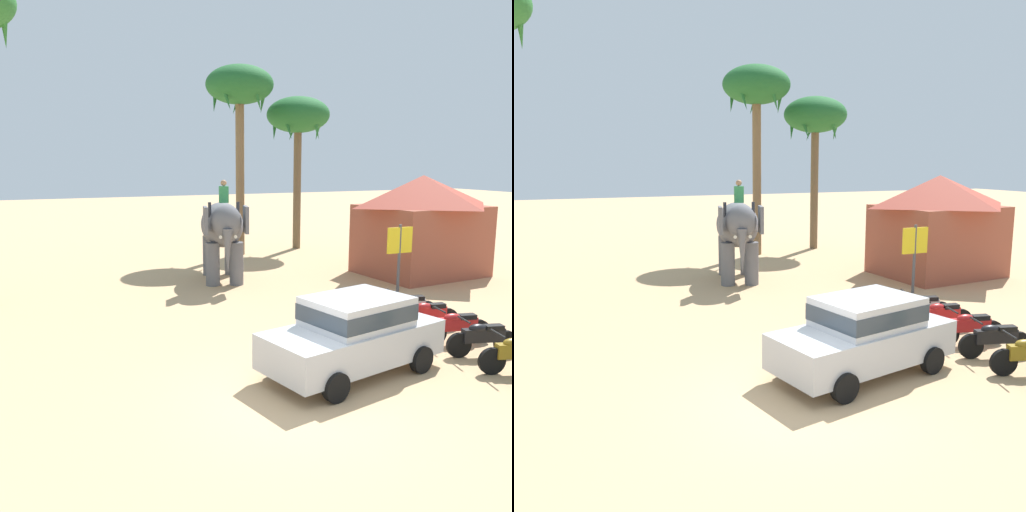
{
  "view_description": "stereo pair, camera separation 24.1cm",
  "coord_description": "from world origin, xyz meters",
  "views": [
    {
      "loc": [
        -4.51,
        -8.52,
        4.59
      ],
      "look_at": [
        1.99,
        6.83,
        1.6
      ],
      "focal_mm": 37.65,
      "sensor_mm": 36.0,
      "label": 1
    },
    {
      "loc": [
        -4.29,
        -8.61,
        4.59
      ],
      "look_at": [
        1.99,
        6.83,
        1.6
      ],
      "focal_mm": 37.65,
      "sensor_mm": 36.0,
      "label": 2
    }
  ],
  "objects": [
    {
      "name": "motorcycle_fourth_in_row",
      "position": [
        5.23,
        1.46,
        0.46
      ],
      "size": [
        1.78,
        0.63,
        0.94
      ],
      "color": "black",
      "rests_on": "ground"
    },
    {
      "name": "palm_tree_behind_elephant",
      "position": [
        4.95,
        15.78,
        7.77
      ],
      "size": [
        3.2,
        3.2,
        8.96
      ],
      "color": "brown",
      "rests_on": "ground"
    },
    {
      "name": "signboard_yellow",
      "position": [
        7.25,
        6.46,
        1.69
      ],
      "size": [
        1.0,
        0.1,
        2.4
      ],
      "color": "#4C4C51",
      "rests_on": "ground"
    },
    {
      "name": "car_sedan_foreground",
      "position": [
        1.77,
        0.88,
        0.93
      ],
      "size": [
        4.37,
        2.53,
        1.7
      ],
      "color": "#B7BABF",
      "rests_on": "ground"
    },
    {
      "name": "motorcycle_mid_row",
      "position": [
        5.15,
        0.54,
        0.46
      ],
      "size": [
        1.76,
        0.68,
        0.94
      ],
      "color": "black",
      "rests_on": "ground"
    },
    {
      "name": "motorcycle_far_in_row",
      "position": [
        5.25,
        2.56,
        0.46
      ],
      "size": [
        1.79,
        0.55,
        0.94
      ],
      "color": "black",
      "rests_on": "ground"
    },
    {
      "name": "palm_tree_near_hut",
      "position": [
        8.36,
        16.39,
        6.64
      ],
      "size": [
        3.2,
        3.2,
        7.75
      ],
      "color": "brown",
      "rests_on": "ground"
    },
    {
      "name": "motorcycle_end_of_row",
      "position": [
        5.27,
        3.47,
        0.46
      ],
      "size": [
        1.75,
        0.73,
        0.94
      ],
      "color": "black",
      "rests_on": "ground"
    },
    {
      "name": "ground_plane",
      "position": [
        0.0,
        0.0,
        0.0
      ],
      "size": [
        120.0,
        120.0,
        0.0
      ],
      "primitive_type": "plane",
      "color": "tan"
    },
    {
      "name": "roadside_hut",
      "position": [
        9.99,
        8.65,
        2.12
      ],
      "size": [
        5.33,
        4.6,
        4.0
      ],
      "color": "#994C38",
      "rests_on": "ground"
    },
    {
      "name": "elephant_with_mahout",
      "position": [
        2.19,
        10.54,
        1.99
      ],
      "size": [
        2.38,
        4.02,
        3.88
      ],
      "color": "slate",
      "rests_on": "ground"
    }
  ]
}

